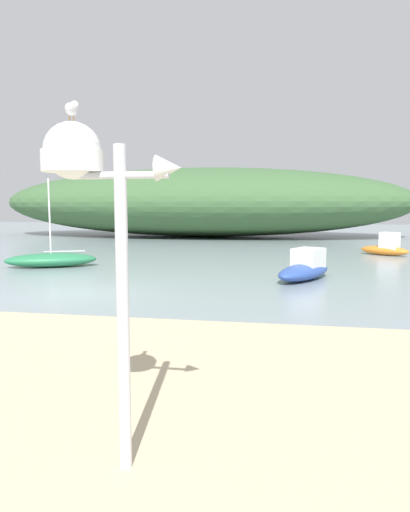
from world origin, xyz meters
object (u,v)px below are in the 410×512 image
at_px(mast_structure, 86,181).
at_px(seagull_on_radar, 72,108).
at_px(sailboat_far_left, 51,260).
at_px(motorboat_west_reach, 305,268).
at_px(motorboat_near_shore, 386,247).

xyz_separation_m(mast_structure, seagull_on_radar, (-0.13, 0.01, 0.66)).
bearing_deg(sailboat_far_left, seagull_on_radar, -60.27).
xyz_separation_m(seagull_on_radar, motorboat_west_reach, (2.75, 13.36, -3.24)).
distance_m(mast_structure, sailboat_far_left, 17.55).
relative_size(motorboat_near_shore, motorboat_west_reach, 0.75).
distance_m(motorboat_near_shore, motorboat_west_reach, 10.71).
distance_m(seagull_on_radar, sailboat_far_left, 17.59).
bearing_deg(seagull_on_radar, mast_structure, -6.40).
distance_m(motorboat_near_shore, sailboat_far_left, 18.02).
distance_m(mast_structure, motorboat_near_shore, 24.24).
xyz_separation_m(seagull_on_radar, sailboat_far_left, (-8.56, 15.00, -3.34)).
bearing_deg(motorboat_near_shore, sailboat_far_left, -154.01).
relative_size(mast_structure, sailboat_far_left, 0.78).
relative_size(motorboat_west_reach, sailboat_far_left, 0.85).
bearing_deg(seagull_on_radar, sailboat_far_left, 119.73).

